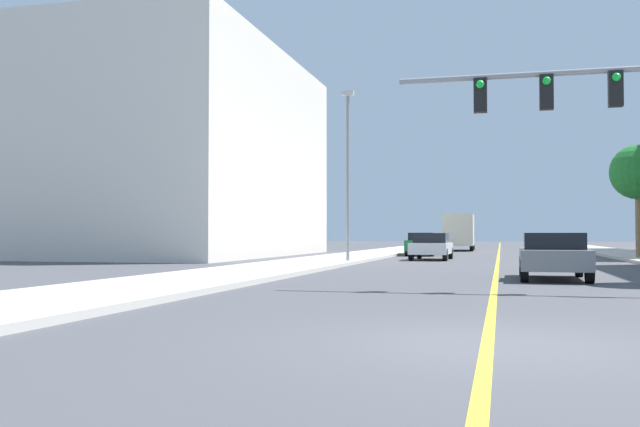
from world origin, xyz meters
The scene contains 11 objects.
ground centered at (0.00, 42.00, 0.00)m, with size 192.00×192.00×0.00m, color #47474C.
sidewalk_left centered at (-8.12, 42.00, 0.07)m, with size 3.91×168.00×0.15m, color beige.
sidewalk_right centered at (8.12, 42.00, 0.07)m, with size 3.91×168.00×0.15m, color #B2ADA3.
lane_marking_center centered at (0.00, 42.00, 0.00)m, with size 0.16×144.00×0.01m, color yellow.
building_left_near centered at (-19.67, 32.67, 6.45)m, with size 13.35×22.73×12.90m, color silver.
street_lamp centered at (-6.66, 22.70, 4.50)m, with size 0.56×0.28×7.85m.
palm_far centered at (7.23, 31.23, 4.61)m, with size 2.91×2.91×5.97m.
car_green centered at (-4.78, 36.32, 0.77)m, with size 1.86×4.52×1.47m.
car_white centered at (-3.43, 28.75, 0.73)m, with size 2.00×4.47×1.42m.
car_gray centered at (1.67, 13.09, 0.72)m, with size 1.99×4.30×1.38m.
delivery_truck centered at (-3.25, 51.45, 1.61)m, with size 2.54×8.42×3.01m.
Camera 1 is at (0.17, -8.78, 1.32)m, focal length 39.27 mm.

